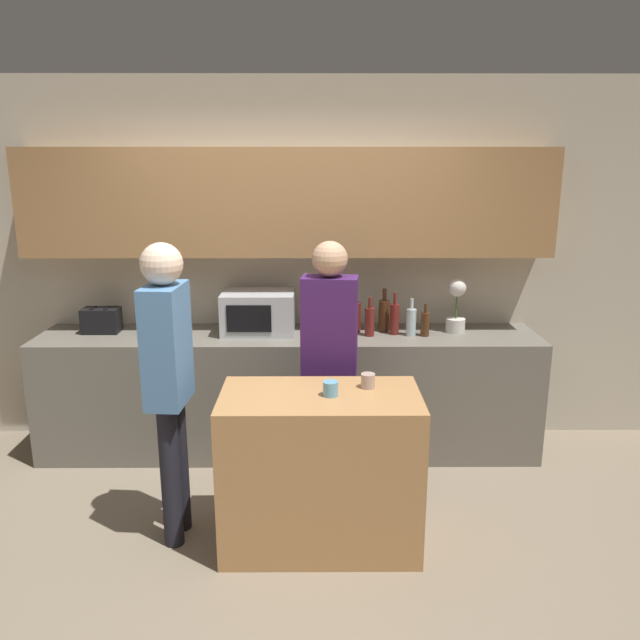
# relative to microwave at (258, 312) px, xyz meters

# --- Properties ---
(ground_plane) EXTENTS (14.00, 14.00, 0.00)m
(ground_plane) POSITION_rel_microwave_xyz_m (0.22, -1.46, -1.04)
(ground_plane) COLOR #7F705B
(back_wall) EXTENTS (6.40, 0.40, 2.70)m
(back_wall) POSITION_rel_microwave_xyz_m (0.22, 0.21, 0.49)
(back_wall) COLOR beige
(back_wall) RESTS_ON ground_plane
(back_counter) EXTENTS (3.60, 0.62, 0.89)m
(back_counter) POSITION_rel_microwave_xyz_m (0.22, -0.07, -0.60)
(back_counter) COLOR #6B665B
(back_counter) RESTS_ON ground_plane
(kitchen_island) EXTENTS (1.09, 0.58, 0.89)m
(kitchen_island) POSITION_rel_microwave_xyz_m (0.44, -1.24, -0.60)
(kitchen_island) COLOR #B27F4C
(kitchen_island) RESTS_ON ground_plane
(microwave) EXTENTS (0.52, 0.39, 0.30)m
(microwave) POSITION_rel_microwave_xyz_m (0.00, 0.00, 0.00)
(microwave) COLOR #B7BABC
(microwave) RESTS_ON back_counter
(toaster) EXTENTS (0.26, 0.16, 0.18)m
(toaster) POSITION_rel_microwave_xyz_m (-1.15, 0.00, -0.06)
(toaster) COLOR black
(toaster) RESTS_ON back_counter
(potted_plant) EXTENTS (0.14, 0.14, 0.40)m
(potted_plant) POSITION_rel_microwave_xyz_m (1.44, 0.00, 0.05)
(potted_plant) COLOR silver
(potted_plant) RESTS_ON back_counter
(bottle_0) EXTENTS (0.08, 0.08, 0.31)m
(bottle_0) POSITION_rel_microwave_xyz_m (0.62, 0.01, -0.03)
(bottle_0) COLOR black
(bottle_0) RESTS_ON back_counter
(bottle_1) EXTENTS (0.07, 0.07, 0.30)m
(bottle_1) POSITION_rel_microwave_xyz_m (0.71, 0.00, -0.03)
(bottle_1) COLOR maroon
(bottle_1) RESTS_ON back_counter
(bottle_2) EXTENTS (0.07, 0.07, 0.28)m
(bottle_2) POSITION_rel_microwave_xyz_m (0.80, -0.10, -0.04)
(bottle_2) COLOR maroon
(bottle_2) RESTS_ON back_counter
(bottle_3) EXTENTS (0.08, 0.08, 0.32)m
(bottle_3) POSITION_rel_microwave_xyz_m (0.91, 0.02, -0.03)
(bottle_3) COLOR #472814
(bottle_3) RESTS_ON back_counter
(bottle_4) EXTENTS (0.07, 0.07, 0.31)m
(bottle_4) POSITION_rel_microwave_xyz_m (0.98, -0.06, -0.03)
(bottle_4) COLOR maroon
(bottle_4) RESTS_ON back_counter
(bottle_5) EXTENTS (0.07, 0.07, 0.27)m
(bottle_5) POSITION_rel_microwave_xyz_m (1.10, -0.10, -0.05)
(bottle_5) COLOR silver
(bottle_5) RESTS_ON back_counter
(bottle_6) EXTENTS (0.06, 0.06, 0.24)m
(bottle_6) POSITION_rel_microwave_xyz_m (1.19, -0.11, -0.06)
(bottle_6) COLOR #472814
(bottle_6) RESTS_ON back_counter
(cup_0) EXTENTS (0.08, 0.08, 0.08)m
(cup_0) POSITION_rel_microwave_xyz_m (0.50, -1.26, -0.11)
(cup_0) COLOR #62A6CA
(cup_0) RESTS_ON kitchen_island
(cup_1) EXTENTS (0.08, 0.08, 0.08)m
(cup_1) POSITION_rel_microwave_xyz_m (0.71, -1.14, -0.11)
(cup_1) COLOR tan
(cup_1) RESTS_ON kitchen_island
(person_left) EXTENTS (0.22, 0.35, 1.70)m
(person_left) POSITION_rel_microwave_xyz_m (-0.38, -1.19, -0.02)
(person_left) COLOR black
(person_left) RESTS_ON ground_plane
(person_center) EXTENTS (0.36, 0.23, 1.65)m
(person_center) POSITION_rel_microwave_xyz_m (0.50, -0.69, -0.06)
(person_center) COLOR black
(person_center) RESTS_ON ground_plane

